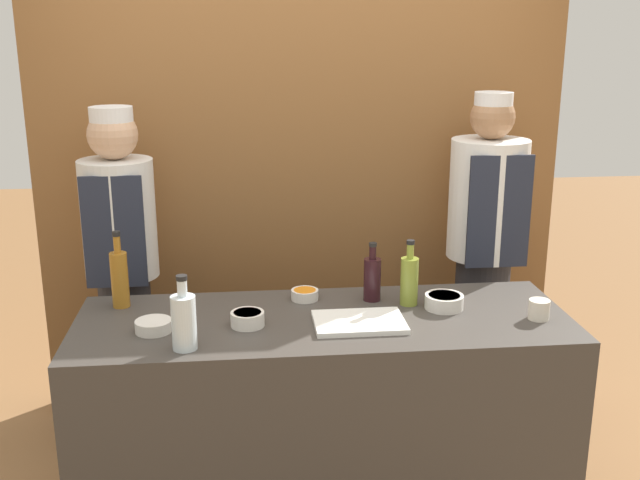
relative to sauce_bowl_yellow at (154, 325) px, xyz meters
The scene contains 14 objects.
cabinet_wall 1.35m from the sauce_bowl_yellow, 60.68° to the left, with size 2.66×0.18×2.40m.
counter 0.81m from the sauce_bowl_yellow, ahead, with size 1.94×0.69×0.90m.
sauce_bowl_yellow is the anchor object (origin of this frame).
sauce_bowl_red 0.35m from the sauce_bowl_yellow, ahead, with size 0.13×0.13×0.06m.
sauce_bowl_green 1.15m from the sauce_bowl_yellow, ahead, with size 0.16×0.16×0.06m.
sauce_bowl_orange 0.66m from the sauce_bowl_yellow, 25.41° to the left, with size 0.11×0.11×0.04m.
cutting_board 0.78m from the sauce_bowl_yellow, ahead, with size 0.35×0.24×0.02m.
bottle_oil 1.03m from the sauce_bowl_yellow, 10.17° to the left, with size 0.07×0.07×0.27m.
bottle_clear 0.23m from the sauce_bowl_yellow, 53.02° to the right, with size 0.09×0.09×0.27m.
bottle_amber 0.34m from the sauce_bowl_yellow, 119.61° to the left, with size 0.07×0.07×0.32m.
bottle_wine 0.91m from the sauce_bowl_yellow, 15.82° to the left, with size 0.07×0.07×0.25m.
cup_cream 1.48m from the sauce_bowl_yellow, ahead, with size 0.08×0.08×0.08m.
chef_left 0.80m from the sauce_bowl_yellow, 106.39° to the left, with size 0.34×0.34×1.66m.
chef_right 1.70m from the sauce_bowl_yellow, 26.71° to the left, with size 0.37×0.37×1.71m.
Camera 1 is at (-0.30, -2.72, 2.00)m, focal length 42.00 mm.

